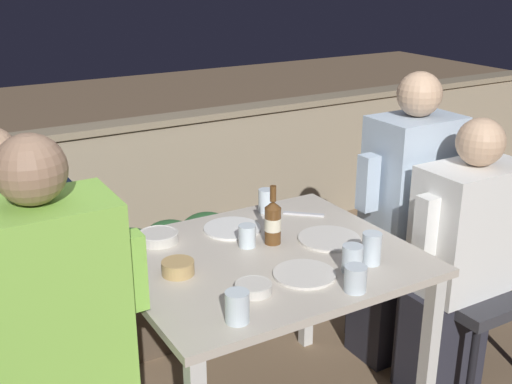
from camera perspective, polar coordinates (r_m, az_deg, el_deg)
parapet_wall at (r=3.92m, az=-12.44°, el=-0.11°), size 9.00×0.18×0.86m
dining_table at (r=2.37m, az=0.81°, el=-7.61°), size 1.04×0.88×0.75m
planter_hedge at (r=3.16m, az=-7.16°, el=-7.02°), size 0.73×0.47×0.57m
person_green_blouse at (r=1.99m, az=-16.62°, el=-13.73°), size 0.49×0.26×1.34m
person_navy_jumper at (r=2.26m, az=-20.13°, el=-10.55°), size 0.51×0.26×1.30m
chair_right_near at (r=2.95m, az=20.26°, el=-5.99°), size 0.48×0.48×0.86m
person_white_polo at (r=2.77m, az=17.69°, el=-5.80°), size 0.51×0.26×1.18m
chair_right_far at (r=3.11m, az=15.47°, el=-4.02°), size 0.48×0.48×0.86m
person_blue_shirt at (r=2.93m, az=12.97°, el=-2.33°), size 0.47×0.26×1.32m
beer_bottle at (r=2.38m, az=1.50°, el=-2.65°), size 0.06×0.06×0.23m
plate_0 at (r=2.19m, az=4.32°, el=-7.28°), size 0.21×0.21×0.01m
plate_1 at (r=2.46m, az=6.51°, el=-4.14°), size 0.24×0.24×0.01m
plate_2 at (r=2.53m, az=-2.13°, el=-3.25°), size 0.23×0.23×0.01m
bowl_0 at (r=2.20m, az=-6.95°, el=-6.62°), size 0.11×0.11×0.05m
bowl_1 at (r=2.07m, az=-0.22°, el=-8.44°), size 0.12×0.12×0.03m
bowl_2 at (r=2.45m, az=-8.69°, el=-3.91°), size 0.15×0.15×0.04m
glass_cup_0 at (r=1.90m, az=-1.68°, el=-10.17°), size 0.07×0.07×0.10m
glass_cup_1 at (r=2.09m, az=8.83°, el=-7.62°), size 0.07×0.07×0.09m
glass_cup_2 at (r=2.37m, az=-0.79°, el=-3.92°), size 0.06×0.06×0.08m
glass_cup_3 at (r=2.27m, az=10.23°, el=-4.96°), size 0.07×0.07×0.11m
glass_cup_4 at (r=2.21m, az=8.55°, el=-5.89°), size 0.07×0.07×0.10m
glass_cup_5 at (r=2.69m, az=0.87°, el=-0.78°), size 0.06×0.06×0.10m
fork_0 at (r=2.68m, az=4.26°, el=-1.97°), size 0.14×0.13×0.01m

